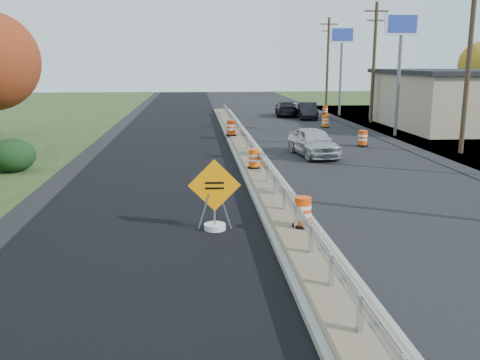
{
  "coord_description": "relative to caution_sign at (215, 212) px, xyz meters",
  "views": [
    {
      "loc": [
        -2.82,
        -18.37,
        4.86
      ],
      "look_at": [
        -1.37,
        -1.5,
        1.1
      ],
      "focal_mm": 40.0,
      "sensor_mm": 36.0,
      "label": 1
    }
  ],
  "objects": [
    {
      "name": "barrel_shoulder_mid",
      "position": [
        9.27,
        24.33,
        -0.1
      ],
      "size": [
        0.63,
        0.63,
        0.92
      ],
      "color": "black",
      "rests_on": "ground"
    },
    {
      "name": "caution_sign",
      "position": [
        0.0,
        0.0,
        0.0
      ],
      "size": [
        1.54,
        0.64,
        2.12
      ],
      "rotation": [
        0.0,
        0.0,
        -0.03
      ],
      "color": "white",
      "rests_on": "ground"
    },
    {
      "name": "utility_pole_smid",
      "position": [
        13.77,
        12.28,
        4.4
      ],
      "size": [
        1.9,
        0.26,
        9.4
      ],
      "color": "#473523",
      "rests_on": "ground"
    },
    {
      "name": "guardrail",
      "position": [
        2.27,
        12.28,
        0.19
      ],
      "size": [
        0.1,
        46.15,
        0.72
      ],
      "color": "silver",
      "rests_on": "median"
    },
    {
      "name": "hedge_north",
      "position": [
        -8.73,
        9.28,
        0.22
      ],
      "size": [
        2.09,
        2.09,
        1.52
      ],
      "primitive_type": "ellipsoid",
      "color": "black",
      "rests_on": "ground"
    },
    {
      "name": "milled_overlay",
      "position": [
        -2.13,
        13.28,
        -0.53
      ],
      "size": [
        7.2,
        120.0,
        0.01
      ],
      "primitive_type": "cube",
      "color": "black",
      "rests_on": "ground"
    },
    {
      "name": "ground",
      "position": [
        2.27,
        3.28,
        -0.54
      ],
      "size": [
        140.0,
        140.0,
        0.0
      ],
      "primitive_type": "plane",
      "color": "black",
      "rests_on": "ground"
    },
    {
      "name": "pylon_sign_north",
      "position": [
        12.77,
        33.28,
        5.94
      ],
      "size": [
        2.2,
        0.3,
        7.9
      ],
      "color": "slate",
      "rests_on": "ground"
    },
    {
      "name": "median",
      "position": [
        2.27,
        11.28,
        -0.43
      ],
      "size": [
        1.6,
        55.0,
        0.23
      ],
      "color": "gray",
      "rests_on": "ground"
    },
    {
      "name": "barrel_shoulder_far",
      "position": [
        11.47,
        33.37,
        -0.12
      ],
      "size": [
        0.59,
        0.59,
        0.87
      ],
      "color": "black",
      "rests_on": "ground"
    },
    {
      "name": "barrel_shoulder_near",
      "position": [
        9.27,
        15.22,
        -0.09
      ],
      "size": [
        0.63,
        0.63,
        0.93
      ],
      "color": "black",
      "rests_on": "ground"
    },
    {
      "name": "car_dark_far",
      "position": [
        7.84,
        33.29,
        0.14
      ],
      "size": [
        2.42,
        4.87,
        1.36
      ],
      "primitive_type": "imported",
      "rotation": [
        0.0,
        0.0,
        3.03
      ],
      "color": "black",
      "rests_on": "ground"
    },
    {
      "name": "utility_pole_nmid",
      "position": [
        13.77,
        27.28,
        4.4
      ],
      "size": [
        1.9,
        0.26,
        9.4
      ],
      "color": "#473523",
      "rests_on": "ground"
    },
    {
      "name": "barrel_median_far",
      "position": [
        1.78,
        18.72,
        0.17
      ],
      "size": [
        0.67,
        0.67,
        0.99
      ],
      "color": "black",
      "rests_on": "median"
    },
    {
      "name": "utility_pole_north",
      "position": [
        13.77,
        42.28,
        4.4
      ],
      "size": [
        1.9,
        0.26,
        9.4
      ],
      "color": "#473523",
      "rests_on": "ground"
    },
    {
      "name": "barrel_median_near",
      "position": [
        2.49,
        -0.63,
        0.11
      ],
      "size": [
        0.59,
        0.59,
        0.87
      ],
      "color": "black",
      "rests_on": "median"
    },
    {
      "name": "barrel_median_mid",
      "position": [
        2.06,
        8.05,
        0.1
      ],
      "size": [
        0.58,
        0.58,
        0.85
      ],
      "color": "black",
      "rests_on": "median"
    },
    {
      "name": "car_dark_mid",
      "position": [
        9.27,
        30.74,
        0.16
      ],
      "size": [
        1.99,
        4.42,
        1.41
      ],
      "primitive_type": "imported",
      "rotation": [
        0.0,
        0.0,
        -0.12
      ],
      "color": "black",
      "rests_on": "ground"
    },
    {
      "name": "car_silver",
      "position": [
        5.65,
        12.2,
        0.21
      ],
      "size": [
        2.34,
        4.58,
        1.49
      ],
      "primitive_type": "imported",
      "rotation": [
        0.0,
        0.0,
        0.13
      ],
      "color": "silver",
      "rests_on": "ground"
    },
    {
      "name": "pylon_sign_mid",
      "position": [
        12.77,
        19.28,
        5.94
      ],
      "size": [
        2.2,
        0.3,
        7.9
      ],
      "color": "slate",
      "rests_on": "ground"
    }
  ]
}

